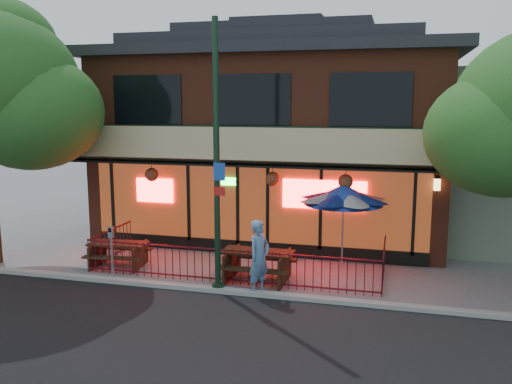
# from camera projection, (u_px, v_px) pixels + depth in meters

# --- Properties ---
(ground) EXTENTS (80.00, 80.00, 0.00)m
(ground) POSITION_uv_depth(u_px,v_px,m) (223.00, 286.00, 14.70)
(ground) COLOR gray
(ground) RESTS_ON ground
(curb) EXTENTS (80.00, 0.25, 0.12)m
(curb) POSITION_uv_depth(u_px,v_px,m) (217.00, 290.00, 14.21)
(curb) COLOR #999993
(curb) RESTS_ON ground
(restaurant_building) EXTENTS (12.96, 9.49, 8.05)m
(restaurant_building) POSITION_uv_depth(u_px,v_px,m) (279.00, 123.00, 20.81)
(restaurant_building) COLOR brown
(restaurant_building) RESTS_ON ground
(patio_fence) EXTENTS (8.44, 2.62, 1.00)m
(patio_fence) POSITION_uv_depth(u_px,v_px,m) (228.00, 258.00, 15.08)
(patio_fence) COLOR #480F18
(patio_fence) RESTS_ON ground
(street_light) EXTENTS (0.43, 0.32, 7.00)m
(street_light) POSITION_uv_depth(u_px,v_px,m) (217.00, 173.00, 13.80)
(street_light) COLOR black
(street_light) RESTS_ON ground
(picnic_table_left) EXTENTS (1.89, 1.53, 0.75)m
(picnic_table_left) POSITION_uv_depth(u_px,v_px,m) (118.00, 251.00, 16.35)
(picnic_table_left) COLOR #3B2315
(picnic_table_left) RESTS_ON ground
(picnic_table_right) EXTENTS (2.02, 1.57, 0.85)m
(picnic_table_right) POSITION_uv_depth(u_px,v_px,m) (258.00, 261.00, 15.08)
(picnic_table_right) COLOR #301F10
(picnic_table_right) RESTS_ON ground
(patio_umbrella) EXTENTS (2.31, 2.31, 2.65)m
(patio_umbrella) POSITION_uv_depth(u_px,v_px,m) (343.00, 194.00, 15.88)
(patio_umbrella) COLOR gray
(patio_umbrella) RESTS_ON ground
(pedestrian) EXTENTS (0.72, 0.85, 1.96)m
(pedestrian) POSITION_uv_depth(u_px,v_px,m) (259.00, 258.00, 13.93)
(pedestrian) COLOR #537DA6
(pedestrian) RESTS_ON ground
(parking_meter_near) EXTENTS (0.14, 0.12, 1.56)m
(parking_meter_near) POSITION_uv_depth(u_px,v_px,m) (111.00, 244.00, 14.91)
(parking_meter_near) COLOR #9A9DA2
(parking_meter_near) RESTS_ON ground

